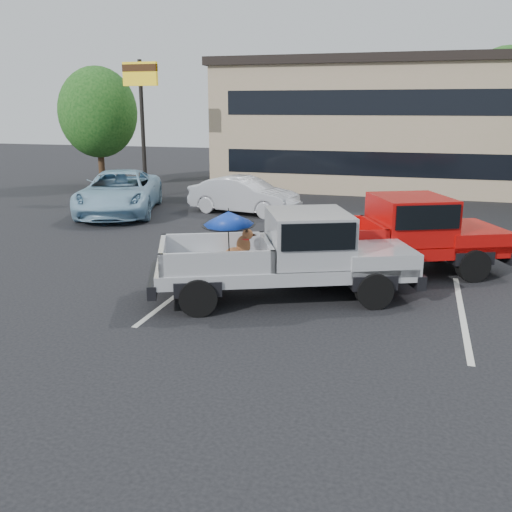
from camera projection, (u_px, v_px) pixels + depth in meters
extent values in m
plane|color=black|center=(295.00, 335.00, 10.41)|extent=(90.00, 90.00, 0.00)
cube|color=silver|center=(186.00, 288.00, 13.07)|extent=(0.12, 5.00, 0.01)
cube|color=silver|center=(462.00, 313.00, 11.47)|extent=(0.12, 5.00, 0.01)
cube|color=tan|center=(423.00, 128.00, 28.64)|extent=(20.00, 8.00, 6.00)
cube|color=black|center=(428.00, 63.00, 27.85)|extent=(20.40, 8.40, 0.40)
cube|color=black|center=(421.00, 165.00, 25.32)|extent=(18.00, 0.08, 1.10)
cube|color=black|center=(425.00, 102.00, 24.63)|extent=(18.00, 0.08, 1.10)
cylinder|color=black|center=(143.00, 130.00, 25.33)|extent=(0.18, 0.18, 6.00)
cube|color=yellow|center=(140.00, 74.00, 24.72)|extent=(1.60, 0.18, 1.00)
cube|color=#381E0C|center=(140.00, 68.00, 24.65)|extent=(1.60, 0.22, 0.30)
cylinder|color=#332114|center=(101.00, 162.00, 29.64)|extent=(0.32, 0.32, 2.42)
ellipsoid|color=#134314|center=(98.00, 112.00, 28.99)|extent=(3.96, 3.96, 4.55)
cylinder|color=#332114|center=(498.00, 156.00, 30.76)|extent=(0.32, 0.32, 2.86)
ellipsoid|color=#134314|center=(504.00, 99.00, 30.00)|extent=(4.68, 4.68, 5.38)
cylinder|color=black|center=(198.00, 297.00, 11.27)|extent=(0.81, 0.55, 0.76)
cylinder|color=black|center=(196.00, 271.00, 13.04)|extent=(0.81, 0.55, 0.76)
cylinder|color=black|center=(374.00, 291.00, 11.69)|extent=(0.81, 0.55, 0.76)
cylinder|color=black|center=(349.00, 266.00, 13.45)|extent=(0.81, 0.55, 0.76)
cube|color=silver|center=(283.00, 268.00, 12.29)|extent=(5.71, 3.86, 0.28)
cube|color=silver|center=(373.00, 255.00, 12.47)|extent=(2.13, 2.35, 0.46)
cube|color=black|center=(405.00, 271.00, 12.65)|extent=(0.94, 1.88, 0.30)
cube|color=black|center=(154.00, 280.00, 12.02)|extent=(0.93, 1.88, 0.28)
cube|color=silver|center=(308.00, 236.00, 12.18)|extent=(2.23, 2.34, 1.05)
cube|color=black|center=(309.00, 227.00, 12.13)|extent=(2.13, 2.37, 0.55)
cube|color=black|center=(216.00, 267.00, 12.11)|extent=(2.83, 2.59, 0.10)
cube|color=silver|center=(213.00, 244.00, 12.87)|extent=(2.16, 0.98, 0.50)
cube|color=silver|center=(217.00, 265.00, 11.20)|extent=(2.16, 0.98, 0.50)
cube|color=silver|center=(163.00, 255.00, 11.91)|extent=(0.81, 1.73, 0.50)
cube|color=silver|center=(267.00, 252.00, 12.16)|extent=(0.81, 1.73, 0.50)
ellipsoid|color=brown|center=(236.00, 255.00, 12.29)|extent=(0.60, 0.56, 0.32)
cylinder|color=brown|center=(248.00, 257.00, 12.25)|extent=(0.07, 0.07, 0.24)
cylinder|color=brown|center=(247.00, 255.00, 12.41)|extent=(0.07, 0.07, 0.24)
ellipsoid|color=brown|center=(243.00, 245.00, 12.26)|extent=(0.39, 0.37, 0.44)
cylinder|color=red|center=(244.00, 239.00, 12.22)|extent=(0.21, 0.21, 0.04)
sphere|color=brown|center=(248.00, 234.00, 12.21)|extent=(0.23, 0.23, 0.23)
cone|color=black|center=(254.00, 235.00, 12.23)|extent=(0.19, 0.17, 0.11)
cone|color=black|center=(247.00, 229.00, 12.11)|extent=(0.08, 0.08, 0.12)
cone|color=black|center=(246.00, 228.00, 12.23)|extent=(0.08, 0.08, 0.12)
cylinder|color=brown|center=(227.00, 259.00, 12.29)|extent=(0.29, 0.05, 0.10)
cylinder|color=black|center=(229.00, 244.00, 11.68)|extent=(0.02, 0.10, 1.05)
cone|color=#1233A5|center=(229.00, 218.00, 11.54)|extent=(1.10, 1.12, 0.36)
cylinder|color=black|center=(228.00, 210.00, 11.50)|extent=(0.02, 0.02, 0.10)
cylinder|color=black|center=(229.00, 224.00, 11.57)|extent=(1.10, 1.10, 0.09)
cylinder|color=black|center=(321.00, 272.00, 12.98)|extent=(0.83, 0.58, 0.78)
cylinder|color=black|center=(303.00, 252.00, 14.78)|extent=(0.83, 0.58, 0.78)
cylinder|color=black|center=(473.00, 266.00, 13.49)|extent=(0.83, 0.58, 0.78)
cylinder|color=black|center=(437.00, 247.00, 15.30)|extent=(0.83, 0.58, 0.78)
cube|color=#B70C0A|center=(387.00, 247.00, 14.07)|extent=(5.85, 4.07, 0.29)
cube|color=#B70C0A|center=(465.00, 235.00, 14.30)|extent=(2.21, 2.43, 0.47)
cube|color=black|center=(492.00, 249.00, 14.51)|extent=(1.02, 1.92, 0.31)
cube|color=black|center=(274.00, 258.00, 13.72)|extent=(1.00, 1.91, 0.29)
cube|color=#B70C0A|center=(410.00, 218.00, 13.97)|extent=(2.32, 2.42, 1.08)
cube|color=black|center=(411.00, 210.00, 13.92)|extent=(2.22, 2.45, 0.56)
cube|color=black|center=(328.00, 246.00, 13.84)|extent=(2.93, 2.69, 0.10)
cube|color=#B70C0A|center=(320.00, 226.00, 14.62)|extent=(2.19, 1.07, 0.51)
cube|color=#B70C0A|center=(339.00, 242.00, 12.91)|extent=(2.19, 1.07, 0.51)
cube|color=#B70C0A|center=(283.00, 235.00, 13.61)|extent=(0.87, 1.76, 0.51)
cube|color=#B70C0A|center=(374.00, 232.00, 13.92)|extent=(0.87, 1.76, 0.51)
imported|color=silver|center=(244.00, 195.00, 22.02)|extent=(4.52, 2.34, 1.42)
imported|color=#8EBAD5|center=(120.00, 192.00, 22.00)|extent=(4.47, 6.43, 1.63)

